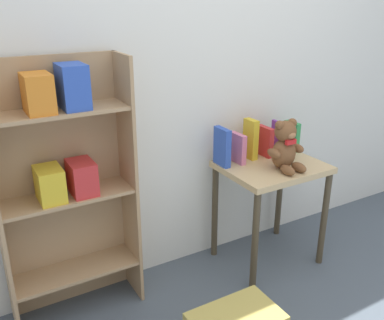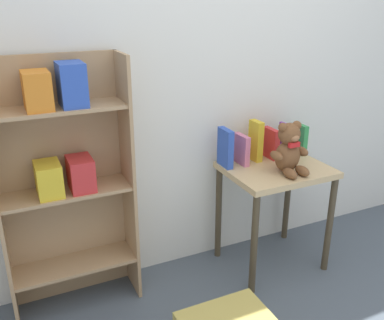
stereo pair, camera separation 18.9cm
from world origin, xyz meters
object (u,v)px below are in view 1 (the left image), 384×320
at_px(book_standing_red, 265,141).
at_px(book_standing_green, 292,136).
at_px(book_standing_yellow, 251,139).
at_px(book_standing_purple, 278,137).
at_px(bookshelf_side, 64,177).
at_px(display_table, 271,181).
at_px(teddy_bear, 285,147).
at_px(book_standing_pink, 237,148).
at_px(book_standing_blue, 222,147).

height_order(book_standing_red, book_standing_green, book_standing_green).
bearing_deg(book_standing_green, book_standing_red, 177.53).
distance_m(book_standing_yellow, book_standing_green, 0.33).
bearing_deg(book_standing_green, book_standing_purple, 175.77).
xyz_separation_m(bookshelf_side, book_standing_red, (1.26, -0.02, -0.02)).
height_order(display_table, book_standing_red, book_standing_red).
distance_m(teddy_bear, book_standing_pink, 0.29).
distance_m(teddy_bear, book_standing_purple, 0.28).
distance_m(book_standing_yellow, book_standing_purple, 0.22).
relative_size(book_standing_pink, book_standing_red, 0.96).
xyz_separation_m(display_table, teddy_bear, (0.01, -0.09, 0.25)).
distance_m(teddy_bear, book_standing_red, 0.24).
bearing_deg(book_standing_red, teddy_bear, -100.60).
height_order(bookshelf_side, book_standing_green, bookshelf_side).
distance_m(display_table, teddy_bear, 0.26).
bearing_deg(bookshelf_side, book_standing_purple, -1.02).
height_order(bookshelf_side, book_standing_red, bookshelf_side).
bearing_deg(teddy_bear, book_standing_purple, 57.49).
xyz_separation_m(bookshelf_side, book_standing_yellow, (1.15, -0.02, 0.01)).
xyz_separation_m(teddy_bear, book_standing_green, (0.26, 0.23, -0.04)).
xyz_separation_m(book_standing_blue, book_standing_yellow, (0.22, 0.01, 0.01)).
distance_m(book_standing_blue, book_standing_red, 0.33).
height_order(teddy_bear, book_standing_purple, teddy_bear).
bearing_deg(teddy_bear, book_standing_blue, 140.69).
relative_size(teddy_bear, book_standing_red, 1.57).
bearing_deg(book_standing_blue, book_standing_pink, -1.98).
bearing_deg(book_standing_pink, book_standing_yellow, 5.99).
bearing_deg(book_standing_red, bookshelf_side, 178.30).
distance_m(book_standing_red, book_standing_green, 0.22).
bearing_deg(book_standing_purple, teddy_bear, -123.21).
distance_m(book_standing_red, book_standing_purple, 0.11).
bearing_deg(bookshelf_side, book_standing_green, -1.26).
bearing_deg(book_standing_blue, book_standing_purple, 1.00).
height_order(book_standing_pink, book_standing_yellow, book_standing_yellow).
bearing_deg(book_standing_green, book_standing_yellow, 177.48).
relative_size(book_standing_yellow, book_standing_purple, 1.21).
xyz_separation_m(book_standing_blue, book_standing_pink, (0.11, -0.00, -0.02)).
xyz_separation_m(teddy_bear, book_standing_purple, (0.15, 0.24, -0.03)).
bearing_deg(book_standing_blue, book_standing_red, 1.38).
xyz_separation_m(display_table, book_standing_purple, (0.16, 0.15, 0.22)).
xyz_separation_m(bookshelf_side, book_standing_green, (1.47, -0.03, -0.02)).
xyz_separation_m(book_standing_yellow, book_standing_purple, (0.22, -0.01, -0.02)).
bearing_deg(teddy_bear, book_standing_yellow, 105.48).
relative_size(book_standing_red, book_standing_green, 0.98).
bearing_deg(book_standing_yellow, bookshelf_side, 177.17).
xyz_separation_m(teddy_bear, book_standing_pink, (-0.18, 0.23, -0.04)).
bearing_deg(book_standing_green, bookshelf_side, 178.79).
relative_size(book_standing_pink, book_standing_green, 0.94).
bearing_deg(book_standing_yellow, book_standing_blue, -179.48).
relative_size(display_table, book_standing_pink, 3.67).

